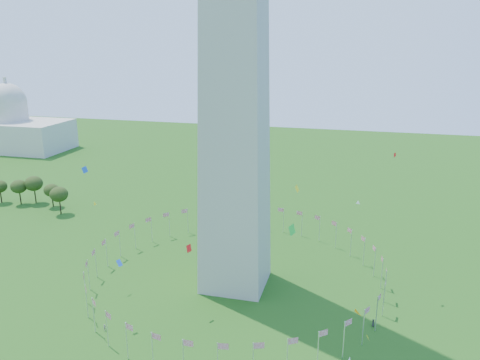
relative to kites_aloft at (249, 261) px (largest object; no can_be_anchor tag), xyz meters
name	(u,v)px	position (x,y,z in m)	size (l,w,h in m)	color
flag_ring	(236,268)	(-9.60, 24.36, -15.10)	(80.24, 80.24, 9.00)	silver
capitol_building	(9,113)	(-189.60, 154.36, 3.40)	(70.00, 35.00, 46.00)	beige
kites_aloft	(249,261)	(0.00, 0.00, 0.00)	(105.42, 76.26, 36.15)	orange
tree_line_west	(16,193)	(-114.71, 65.10, -14.34)	(55.43, 15.94, 11.46)	#334B19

